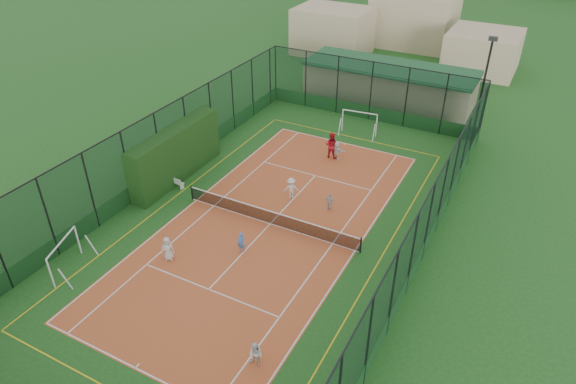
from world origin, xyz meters
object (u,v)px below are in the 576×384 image
Objects in this scene: futsal_goal_near at (65,256)px; child_far_left at (291,188)px; coach at (331,145)px; child_near_mid at (241,242)px; white_bench at (174,181)px; child_near_left at (168,249)px; child_near_right at (256,355)px; floodlight_ne at (482,93)px; clubhouse at (389,83)px; child_far_back at (337,150)px; futsal_goal_far at (359,123)px; child_far_right at (330,202)px.

child_far_left is at bearing -50.86° from futsal_goal_near.
child_near_mid is at bearing 85.17° from coach.
white_bench is 0.73× the size of coach.
child_near_mid is (7.67, -3.76, 0.23)m from white_bench.
white_bench is at bearing 43.52° from coach.
child_near_right is at bearing -55.31° from child_near_left.
floodlight_ne is 0.54× the size of clubhouse.
floodlight_ne is 23.11m from white_bench.
floodlight_ne reaches higher than child_far_left.
child_near_right is at bearing -111.96° from futsal_goal_near.
child_near_right is at bearing 77.62° from child_far_left.
child_far_left reaches higher than white_bench.
child_far_back is at bearing 73.09° from child_near_mid.
child_near_mid is (-0.38, -17.04, -0.29)m from futsal_goal_far.
coach is (-4.68, 18.67, 0.34)m from child_near_right.
child_near_mid is at bearing 56.18° from child_far_right.
futsal_goal_far reaches higher than white_bench.
child_near_left is (-3.56, -19.47, -0.19)m from futsal_goal_far.
floodlight_ne is 15.25m from child_far_right.
child_far_back is at bearing 50.85° from white_bench.
child_far_right is at bearing 123.65° from child_far_back.
child_far_back is (0.46, 12.34, 0.07)m from child_near_mid.
child_near_mid is at bearing -21.78° from white_bench.
floodlight_ne is 16.44m from child_far_left.
child_far_right is at bearing 108.32° from coach.
child_far_back is 0.70× the size of coach.
futsal_goal_far is 17.04m from child_near_mid.
futsal_goal_far is 2.28× the size of child_near_mid.
clubhouse is 18.89m from child_far_left.
futsal_goal_far is 10.90m from child_far_left.
coach is at bearing -100.77° from futsal_goal_far.
child_far_right is 6.67m from child_far_back.
child_far_right is at bearing -82.27° from clubhouse.
white_bench is 1.11× the size of child_near_right.
futsal_goal_near is at bearing -172.27° from child_near_left.
futsal_goal_far reaches higher than child_far_right.
child_far_right is (10.13, 11.68, -0.33)m from futsal_goal_near.
child_near_mid is at bearing -113.99° from floodlight_ne.
child_near_mid reaches higher than white_bench.
futsal_goal_near reaches higher than child_far_left.
child_far_back is at bearing -128.17° from child_far_left.
child_far_left is at bearing -123.15° from floodlight_ne.
clubhouse is at bearing -95.46° from coach.
coach is (0.06, 6.24, 0.25)m from child_far_left.
white_bench is 0.51× the size of futsal_goal_far.
white_bench is 15.92m from child_near_right.
futsal_goal_far reaches higher than futsal_goal_near.
child_far_back is at bearing -80.14° from child_far_right.
floodlight_ne is at bearing 11.05° from futsal_goal_far.
white_bench is at bearing 139.14° from child_near_mid.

